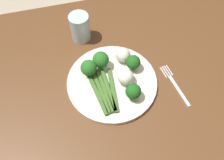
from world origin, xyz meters
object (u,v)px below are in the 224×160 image
(broccoli_right, at_px, (101,60))
(cauliflower_mid, at_px, (123,55))
(broccoli_back, at_px, (133,91))
(asparagus_bundle, at_px, (105,91))
(fork, at_px, (175,85))
(broccoli_left, at_px, (89,68))
(dining_table, at_px, (107,102))
(broccoli_outer_edge, at_px, (133,62))
(plate, at_px, (112,82))
(cauliflower_front_left, at_px, (125,76))
(water_glass, at_px, (80,27))

(broccoli_right, xyz_separation_m, cauliflower_mid, (0.08, 0.01, -0.01))
(broccoli_back, distance_m, cauliflower_mid, 0.15)
(asparagus_bundle, height_order, fork, asparagus_bundle)
(broccoli_left, bearing_deg, broccoli_back, -45.97)
(dining_table, distance_m, broccoli_outer_edge, 0.19)
(broccoli_outer_edge, relative_size, broccoli_back, 0.98)
(plate, xyz_separation_m, fork, (0.20, -0.06, -0.01))
(broccoli_right, distance_m, cauliflower_front_left, 0.10)
(asparagus_bundle, height_order, broccoli_left, broccoli_left)
(broccoli_outer_edge, xyz_separation_m, broccoli_back, (-0.03, -0.10, 0.00))
(cauliflower_mid, distance_m, water_glass, 0.19)
(broccoli_back, relative_size, fork, 0.36)
(cauliflower_front_left, bearing_deg, broccoli_outer_edge, 45.65)
(broccoli_outer_edge, relative_size, broccoli_right, 0.88)
(plate, distance_m, broccoli_back, 0.10)
(plate, xyz_separation_m, asparagus_bundle, (-0.03, -0.03, 0.01))
(broccoli_outer_edge, height_order, cauliflower_mid, broccoli_outer_edge)
(plate, bearing_deg, cauliflower_front_left, -11.86)
(plate, bearing_deg, asparagus_bundle, -133.61)
(broccoli_right, distance_m, fork, 0.26)
(asparagus_bundle, xyz_separation_m, broccoli_back, (0.08, -0.04, 0.03))
(dining_table, relative_size, plate, 4.82)
(plate, bearing_deg, broccoli_outer_edge, 21.16)
(asparagus_bundle, height_order, broccoli_back, broccoli_back)
(water_glass, bearing_deg, broccoli_right, -76.17)
(broccoli_outer_edge, distance_m, fork, 0.16)
(broccoli_back, relative_size, broccoli_right, 0.89)
(cauliflower_mid, bearing_deg, water_glass, 127.76)
(asparagus_bundle, distance_m, broccoli_outer_edge, 0.13)
(plate, height_order, broccoli_right, broccoli_right)
(plate, relative_size, cauliflower_mid, 5.71)
(broccoli_left, bearing_deg, dining_table, -51.48)
(dining_table, relative_size, broccoli_right, 21.39)
(dining_table, height_order, broccoli_outer_edge, broccoli_outer_edge)
(broccoli_outer_edge, distance_m, cauliflower_mid, 0.05)
(plate, height_order, fork, plate)
(dining_table, distance_m, cauliflower_mid, 0.19)
(water_glass, bearing_deg, broccoli_outer_edge, -54.47)
(broccoli_right, xyz_separation_m, water_glass, (-0.04, 0.16, -0.00))
(broccoli_back, bearing_deg, plate, 122.67)
(asparagus_bundle, xyz_separation_m, water_glass, (-0.03, 0.26, 0.03))
(dining_table, height_order, broccoli_right, broccoli_right)
(plate, xyz_separation_m, water_glass, (-0.06, 0.23, 0.04))
(broccoli_outer_edge, distance_m, broccoli_back, 0.11)
(dining_table, distance_m, asparagus_bundle, 0.13)
(fork, distance_m, water_glass, 0.39)
(broccoli_back, relative_size, cauliflower_front_left, 1.13)
(broccoli_outer_edge, relative_size, water_glass, 0.56)
(broccoli_right, bearing_deg, fork, -29.28)
(plate, relative_size, asparagus_bundle, 1.82)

